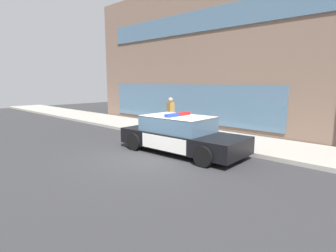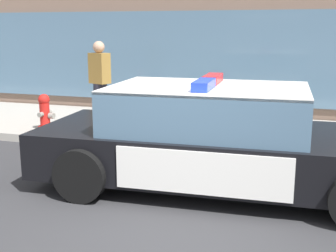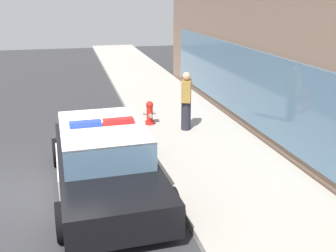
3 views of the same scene
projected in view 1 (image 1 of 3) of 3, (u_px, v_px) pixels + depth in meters
ground at (149, 157)px, 9.65m from camera, size 48.00×48.00×0.00m
sidewalk at (215, 138)px, 12.58m from camera, size 48.00×3.09×0.15m
storefront_building at (256, 59)px, 16.78m from camera, size 19.97×8.56×8.07m
police_cruiser at (181, 135)px, 10.23m from camera, size 4.96×2.25×1.49m
fire_hydrant at (148, 124)px, 14.01m from camera, size 0.34×0.39×0.73m
pedestrian_on_sidewalk at (171, 114)px, 14.09m from camera, size 0.47×0.38×1.71m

